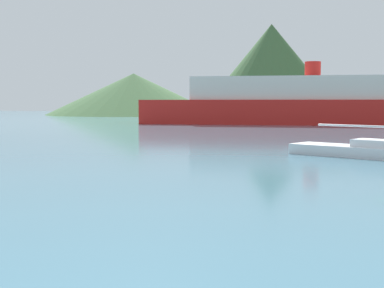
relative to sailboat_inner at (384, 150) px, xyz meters
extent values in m
cube|color=silver|center=(0.00, 0.00, -0.14)|extent=(8.42, 5.19, 0.47)
cube|color=silver|center=(0.00, 0.00, 0.26)|extent=(2.83, 2.20, 0.33)
cylinder|color=#BCBCC1|center=(-1.15, 0.54, 0.99)|extent=(3.49, 1.70, 0.10)
cube|color=red|center=(-6.14, 34.95, 0.95)|extent=(37.71, 11.17, 2.65)
cube|color=silver|center=(-6.14, 34.95, 3.53)|extent=(26.52, 8.84, 2.51)
cylinder|color=red|center=(-6.14, 34.95, 5.58)|extent=(1.72, 1.72, 1.60)
cone|color=#3D6038|center=(-42.22, 68.78, 3.50)|extent=(32.72, 32.72, 7.75)
cone|color=#3D6038|center=(-16.88, 72.99, 7.84)|extent=(26.84, 26.84, 16.43)
camera|label=1|loc=(-0.93, -24.43, 2.08)|focal=50.00mm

